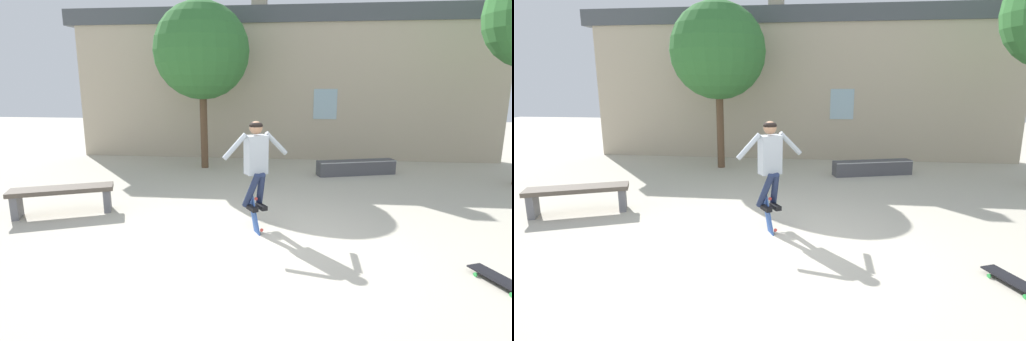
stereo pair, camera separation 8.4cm
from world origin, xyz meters
TOP-DOWN VIEW (x-y plane):
  - ground_plane at (0.00, 0.00)m, footprint 40.00×40.00m
  - building_backdrop at (-0.00, 7.02)m, footprint 13.69×0.52m
  - tree_left at (-2.12, 5.30)m, footprint 2.57×2.57m
  - park_bench at (-3.76, 1.02)m, footprint 1.80×1.12m
  - skate_ledge at (2.02, 4.86)m, footprint 2.09×0.96m
  - skater at (-0.16, 0.71)m, footprint 1.02×0.70m
  - skateboard_flipping at (-0.18, 0.61)m, footprint 0.32×0.65m
  - skateboard_resting at (2.96, -0.90)m, footprint 0.52×0.84m

SIDE VIEW (x-z plane):
  - ground_plane at x=0.00m, z-range 0.00..0.00m
  - skateboard_resting at x=2.96m, z-range 0.03..0.11m
  - skate_ledge at x=2.02m, z-range 0.00..0.38m
  - skateboard_flipping at x=-0.18m, z-range -0.18..0.62m
  - park_bench at x=-3.76m, z-range 0.12..0.62m
  - skater at x=-0.16m, z-range 0.45..1.91m
  - building_backdrop at x=0.00m, z-range -0.32..5.08m
  - tree_left at x=-2.12m, z-range 0.94..5.41m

